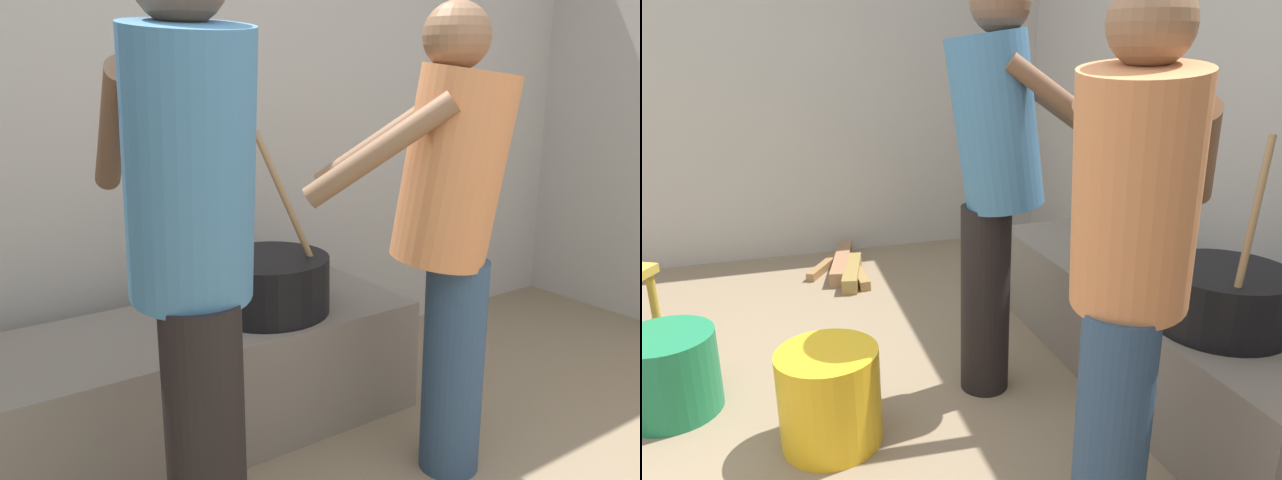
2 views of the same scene
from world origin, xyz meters
TOP-DOWN VIEW (x-y plane):
  - block_enclosure_rear at (0.00, 2.20)m, footprint 5.12×0.20m
  - hearth_ledge at (-0.23, 1.68)m, footprint 1.92×0.60m
  - cooking_pot_main at (0.20, 1.63)m, footprint 0.45×0.45m
  - cook_in_blue_shirt at (-0.36, 1.01)m, footprint 0.45×0.72m
  - cook_in_orange_shirt at (0.51, 1.03)m, footprint 0.69×0.66m

SIDE VIEW (x-z plane):
  - hearth_ledge at x=-0.23m, z-range 0.00..0.44m
  - cooking_pot_main at x=0.20m, z-range 0.22..0.88m
  - cook_in_orange_shirt at x=0.51m, z-range 0.10..1.62m
  - cook_in_blue_shirt at x=-0.36m, z-range 0.12..1.74m
  - block_enclosure_rear at x=0.00m, z-range 0.00..2.35m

